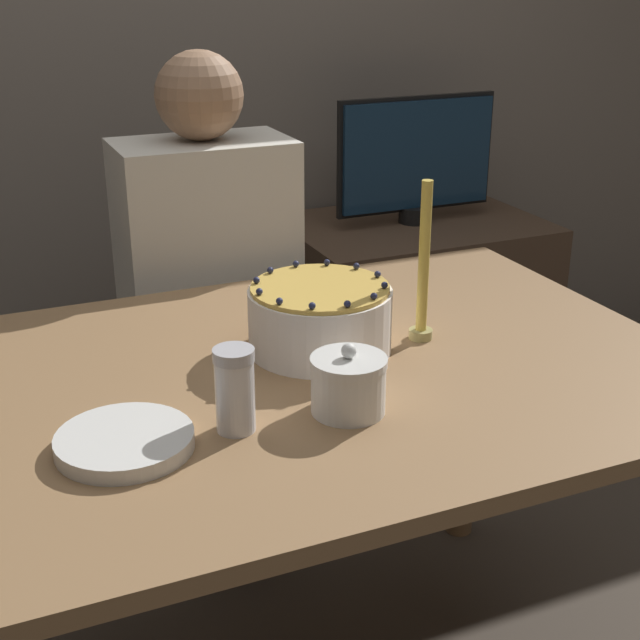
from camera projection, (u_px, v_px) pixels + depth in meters
wall_behind at (121, 3)px, 2.52m from camera, size 8.00×0.05×2.60m
dining_table at (315, 429)px, 1.58m from camera, size 1.30×0.93×0.77m
cake at (320, 318)px, 1.58m from camera, size 0.26×0.26×0.13m
sugar_bowl at (348, 384)px, 1.37m from camera, size 0.12×0.12×0.11m
sugar_shaker at (235, 390)px, 1.30m from camera, size 0.06×0.06×0.13m
plate_stack at (125, 442)px, 1.27m from camera, size 0.20×0.20×0.02m
candle at (423, 276)px, 1.60m from camera, size 0.04×0.04×0.30m
person_man_blue_shirt at (212, 344)px, 2.19m from camera, size 0.40×0.34×1.24m
side_cabinet at (410, 319)px, 2.91m from camera, size 0.79×0.56×0.65m
tv_monitor at (416, 158)px, 2.71m from camera, size 0.52×0.10×0.39m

